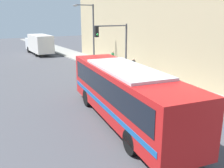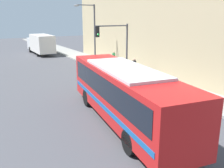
{
  "view_description": "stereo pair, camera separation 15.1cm",
  "coord_description": "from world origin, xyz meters",
  "px_view_note": "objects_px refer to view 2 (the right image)",
  "views": [
    {
      "loc": [
        -7.52,
        -8.4,
        5.57
      ],
      "look_at": [
        0.41,
        4.92,
        1.31
      ],
      "focal_mm": 40.0,
      "sensor_mm": 36.0,
      "label": 1
    },
    {
      "loc": [
        -7.38,
        -8.47,
        5.57
      ],
      "look_at": [
        0.41,
        4.92,
        1.31
      ],
      "focal_mm": 40.0,
      "sensor_mm": 36.0,
      "label": 2
    }
  ],
  "objects_px": {
    "fire_hydrant": "(182,91)",
    "pedestrian_near_corner": "(114,58)",
    "traffic_light_pole": "(116,41)",
    "delivery_truck": "(41,43)",
    "street_lamp": "(92,29)",
    "pedestrian_mid_block": "(134,67)",
    "city_bus": "(124,91)"
  },
  "relations": [
    {
      "from": "traffic_light_pole",
      "to": "pedestrian_mid_block",
      "type": "xyz_separation_m",
      "value": [
        1.72,
        -0.48,
        -2.45
      ]
    },
    {
      "from": "traffic_light_pole",
      "to": "pedestrian_near_corner",
      "type": "distance_m",
      "value": 6.02
    },
    {
      "from": "fire_hydrant",
      "to": "street_lamp",
      "type": "distance_m",
      "value": 14.38
    },
    {
      "from": "fire_hydrant",
      "to": "traffic_light_pole",
      "type": "xyz_separation_m",
      "value": [
        -1.04,
        7.16,
        2.93
      ]
    },
    {
      "from": "street_lamp",
      "to": "pedestrian_mid_block",
      "type": "distance_m",
      "value": 7.93
    },
    {
      "from": "fire_hydrant",
      "to": "pedestrian_mid_block",
      "type": "height_order",
      "value": "pedestrian_mid_block"
    },
    {
      "from": "delivery_truck",
      "to": "pedestrian_mid_block",
      "type": "xyz_separation_m",
      "value": [
        3.59,
        -18.99,
        -0.6
      ]
    },
    {
      "from": "fire_hydrant",
      "to": "pedestrian_mid_block",
      "type": "bearing_deg",
      "value": 84.22
    },
    {
      "from": "fire_hydrant",
      "to": "traffic_light_pole",
      "type": "distance_m",
      "value": 7.8
    },
    {
      "from": "fire_hydrant",
      "to": "street_lamp",
      "type": "bearing_deg",
      "value": 90.38
    },
    {
      "from": "delivery_truck",
      "to": "fire_hydrant",
      "type": "height_order",
      "value": "delivery_truck"
    },
    {
      "from": "traffic_light_pole",
      "to": "pedestrian_near_corner",
      "type": "relative_size",
      "value": 2.95
    },
    {
      "from": "delivery_truck",
      "to": "pedestrian_mid_block",
      "type": "bearing_deg",
      "value": -79.3
    },
    {
      "from": "delivery_truck",
      "to": "street_lamp",
      "type": "height_order",
      "value": "street_lamp"
    },
    {
      "from": "city_bus",
      "to": "pedestrian_near_corner",
      "type": "distance_m",
      "value": 15.3
    },
    {
      "from": "fire_hydrant",
      "to": "pedestrian_near_corner",
      "type": "bearing_deg",
      "value": 82.35
    },
    {
      "from": "street_lamp",
      "to": "delivery_truck",
      "type": "bearing_deg",
      "value": 103.5
    },
    {
      "from": "traffic_light_pole",
      "to": "street_lamp",
      "type": "xyz_separation_m",
      "value": [
        0.95,
        6.76,
        0.69
      ]
    },
    {
      "from": "traffic_light_pole",
      "to": "pedestrian_mid_block",
      "type": "relative_size",
      "value": 2.89
    },
    {
      "from": "city_bus",
      "to": "traffic_light_pole",
      "type": "height_order",
      "value": "traffic_light_pole"
    },
    {
      "from": "pedestrian_mid_block",
      "to": "pedestrian_near_corner",
      "type": "bearing_deg",
      "value": 80.01
    },
    {
      "from": "city_bus",
      "to": "street_lamp",
      "type": "xyz_separation_m",
      "value": [
        5.6,
        15.37,
        2.35
      ]
    },
    {
      "from": "pedestrian_near_corner",
      "to": "traffic_light_pole",
      "type": "bearing_deg",
      "value": -118.83
    },
    {
      "from": "street_lamp",
      "to": "traffic_light_pole",
      "type": "bearing_deg",
      "value": -98.01
    },
    {
      "from": "fire_hydrant",
      "to": "delivery_truck",
      "type": "bearing_deg",
      "value": 96.47
    },
    {
      "from": "delivery_truck",
      "to": "pedestrian_near_corner",
      "type": "bearing_deg",
      "value": -71.73
    },
    {
      "from": "city_bus",
      "to": "traffic_light_pole",
      "type": "xyz_separation_m",
      "value": [
        4.65,
        8.61,
        1.65
      ]
    },
    {
      "from": "fire_hydrant",
      "to": "pedestrian_near_corner",
      "type": "relative_size",
      "value": 0.43
    },
    {
      "from": "city_bus",
      "to": "street_lamp",
      "type": "height_order",
      "value": "street_lamp"
    },
    {
      "from": "city_bus",
      "to": "delivery_truck",
      "type": "xyz_separation_m",
      "value": [
        2.78,
        27.12,
        -0.19
      ]
    },
    {
      "from": "delivery_truck",
      "to": "traffic_light_pole",
      "type": "height_order",
      "value": "traffic_light_pole"
    },
    {
      "from": "traffic_light_pole",
      "to": "pedestrian_near_corner",
      "type": "xyz_separation_m",
      "value": [
        2.65,
        4.82,
        -2.46
      ]
    }
  ]
}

